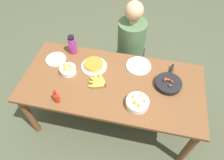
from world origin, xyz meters
TOP-DOWN VIEW (x-y plane):
  - ground_plane at (0.00, 0.00)m, footprint 14.00×14.00m
  - dining_table at (0.00, 0.00)m, footprint 1.78×0.83m
  - banana_bunch at (-0.12, -0.04)m, footprint 0.19×0.20m
  - skillet at (0.54, 0.08)m, footprint 0.25×0.38m
  - frittata_plate_center at (-0.23, 0.16)m, footprint 0.26×0.26m
  - empty_plate_near_front at (-0.65, 0.16)m, footprint 0.21×0.21m
  - empty_plate_far_left at (0.23, 0.26)m, footprint 0.26×0.26m
  - fruit_bowl_mango at (0.28, -0.21)m, footprint 0.21×0.21m
  - fruit_bowl_citrus at (-0.46, 0.03)m, footprint 0.16×0.16m
  - water_bottle at (-0.51, 0.32)m, footprint 0.08×0.08m
  - hot_sauce_bottle at (-0.44, -0.32)m, footprint 0.05×0.05m
  - person_figure at (0.09, 0.68)m, footprint 0.36×0.36m

SIDE VIEW (x-z plane):
  - ground_plane at x=0.00m, z-range 0.00..0.00m
  - person_figure at x=0.09m, z-range -0.10..1.09m
  - dining_table at x=0.00m, z-range 0.27..0.97m
  - empty_plate_far_left at x=0.23m, z-range 0.71..0.73m
  - empty_plate_near_front at x=-0.65m, z-range 0.71..0.73m
  - banana_bunch at x=-0.12m, z-range 0.71..0.75m
  - frittata_plate_center at x=-0.23m, z-range 0.71..0.77m
  - skillet at x=0.54m, z-range 0.69..0.78m
  - fruit_bowl_mango at x=0.28m, z-range 0.69..0.80m
  - fruit_bowl_citrus at x=-0.46m, z-range 0.69..0.80m
  - hot_sauce_bottle at x=-0.44m, z-range 0.70..0.85m
  - water_bottle at x=-0.51m, z-range 0.70..0.92m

